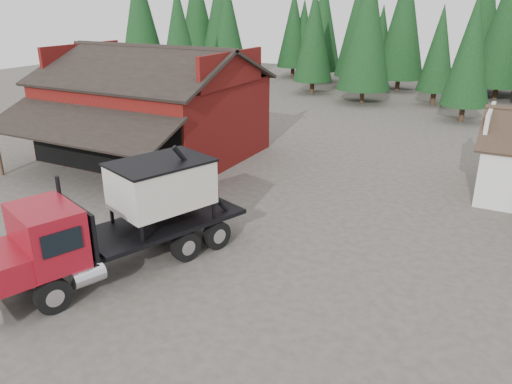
% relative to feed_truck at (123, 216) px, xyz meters
% --- Properties ---
extents(ground, '(120.00, 120.00, 0.00)m').
position_rel_feed_truck_xyz_m(ground, '(2.27, 2.80, -2.13)').
color(ground, '#4A443A').
rests_on(ground, ground).
extents(red_barn, '(12.80, 13.63, 7.18)m').
position_rel_feed_truck_xyz_m(red_barn, '(-8.73, 12.70, 0.56)').
color(red_barn, maroon).
rests_on(red_barn, ground).
extents(conifer_backdrop, '(76.00, 16.00, 16.00)m').
position_rel_feed_truck_xyz_m(conifer_backdrop, '(2.27, 44.80, -2.13)').
color(conifer_backdrop, black).
rests_on(conifer_backdrop, ground).
extents(near_pine_a, '(4.40, 4.40, 11.40)m').
position_rel_feed_truck_xyz_m(near_pine_a, '(-19.73, 30.80, 4.26)').
color(near_pine_a, '#382619').
rests_on(near_pine_a, ground).
extents(near_pine_b, '(3.96, 3.96, 10.40)m').
position_rel_feed_truck_xyz_m(near_pine_b, '(8.27, 32.80, 3.75)').
color(near_pine_b, '#382619').
rests_on(near_pine_b, ground).
extents(near_pine_d, '(5.28, 5.28, 13.40)m').
position_rel_feed_truck_xyz_m(near_pine_d, '(-1.73, 36.80, 5.26)').
color(near_pine_d, '#382619').
rests_on(near_pine_d, ground).
extents(feed_truck, '(5.97, 10.42, 4.57)m').
position_rel_feed_truck_xyz_m(feed_truck, '(0.00, 0.00, 0.00)').
color(feed_truck, black).
rests_on(feed_truck, ground).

